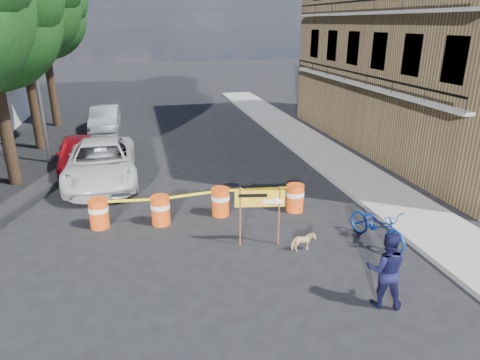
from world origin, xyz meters
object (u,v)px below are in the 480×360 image
pedestrian (386,270)px  sedan_silver (105,119)px  barrel_far_left (99,213)px  suv_white (101,162)px  bicycle (379,209)px  barrel_mid_left (161,210)px  barrel_mid_right (220,201)px  barrel_far_right (295,197)px  sedan_red (78,153)px  detour_sign (266,203)px  dog (303,242)px

pedestrian → sedan_silver: pedestrian is taller
barrel_far_left → suv_white: suv_white is taller
barrel_far_left → pedestrian: size_ratio=0.52×
bicycle → sedan_silver: 17.26m
bicycle → sedan_silver: bicycle is taller
sedan_silver → pedestrian: bearing=-68.5°
barrel_mid_left → barrel_mid_right: 1.90m
barrel_mid_right → barrel_far_right: size_ratio=1.00×
bicycle → sedan_red: (-8.77, 8.71, -0.34)m
detour_sign → dog: 1.45m
suv_white → sedan_red: size_ratio=1.40×
barrel_far_right → pedestrian: size_ratio=0.52×
barrel_far_right → detour_sign: bearing=-128.8°
barrel_far_left → bicycle: 8.06m
pedestrian → sedan_red: bearing=-33.3°
pedestrian → suv_white: size_ratio=0.31×
barrel_far_right → bicycle: bicycle is taller
barrel_mid_right → pedestrian: bearing=-64.6°
barrel_far_right → sedan_red: bearing=140.0°
barrel_mid_left → barrel_mid_right: (1.89, 0.23, 0.00)m
pedestrian → sedan_red: 13.49m
barrel_mid_left → pedestrian: pedestrian is taller
barrel_mid_right → sedan_red: sedan_red is taller
barrel_far_left → detour_sign: 5.07m
sedan_red → sedan_silver: size_ratio=0.93×
detour_sign → sedan_red: (-5.73, 8.11, -0.58)m
barrel_mid_right → dog: size_ratio=1.42×
pedestrian → sedan_silver: size_ratio=0.41×
sedan_red → suv_white: bearing=-65.3°
barrel_mid_right → suv_white: size_ratio=0.16×
barrel_far_right → detour_sign: (-1.59, -1.97, 0.78)m
pedestrian → bicycle: (1.31, 2.54, 0.15)m
barrel_far_right → barrel_mid_right: bearing=174.0°
sedan_silver → barrel_mid_left: bearing=-78.9°
barrel_far_right → barrel_far_left: bearing=177.9°
dog → barrel_far_right: bearing=-17.8°
sedan_red → barrel_mid_right: bearing=-55.6°
barrel_far_right → sedan_red: size_ratio=0.23×
dog → suv_white: size_ratio=0.11×
detour_sign → sedan_silver: bearing=119.8°
detour_sign → sedan_silver: (-4.99, 14.67, -0.55)m
barrel_far_left → barrel_mid_right: (3.69, 0.03, 0.00)m
bicycle → sedan_red: size_ratio=0.51×
barrel_far_left → suv_white: size_ratio=0.16×
detour_sign → bicycle: (3.04, -0.60, -0.24)m
suv_white → sedan_silver: bearing=90.8°
barrel_far_right → bicycle: bearing=-60.6°
detour_sign → sedan_silver: size_ratio=0.41×
barrel_mid_right → sedan_red: bearing=129.8°
barrel_far_left → sedan_red: sedan_red is taller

